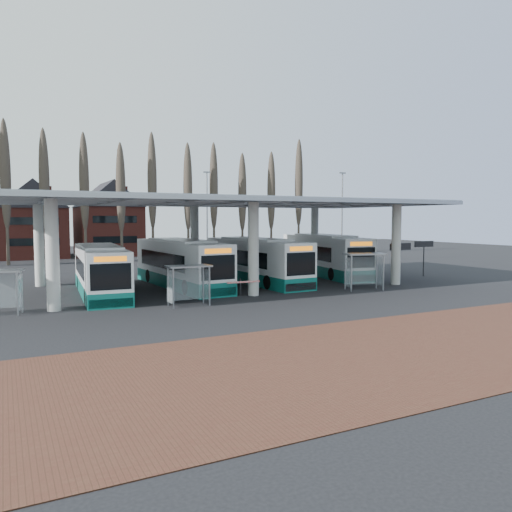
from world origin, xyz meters
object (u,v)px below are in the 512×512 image
bus_1 (180,264)px  bus_3 (324,256)px  bus_0 (100,271)px  shelter_1 (188,276)px  bus_2 (255,261)px  shelter_2 (363,263)px

bus_1 → bus_3: (13.88, 1.85, 0.05)m
bus_0 → shelter_1: (3.73, -6.57, 0.15)m
bus_0 → bus_1: 6.08m
bus_2 → bus_1: bearing=175.4°
bus_2 → shelter_2: bearing=-58.8°
shelter_1 → shelter_2: 13.06m
bus_2 → shelter_2: size_ratio=4.16×
bus_0 → shelter_2: 17.81m
shelter_1 → shelter_2: (13.05, 0.59, 0.18)m
bus_2 → bus_3: (7.87, 2.04, 0.05)m
bus_3 → bus_1: bearing=-163.9°
bus_0 → bus_2: bearing=9.9°
bus_0 → shelter_1: bus_0 is taller
shelter_1 → bus_2: bearing=43.0°
bus_3 → shelter_1: bearing=-140.0°
bus_3 → shelter_2: bearing=-99.6°
bus_2 → shelter_2: bus_2 is taller
bus_1 → bus_2: bearing=-5.3°
bus_0 → bus_2: bus_2 is taller
bus_0 → bus_3: bearing=13.4°
shelter_2 → bus_3: bearing=86.6°
bus_3 → shelter_1: (-16.07, -9.81, 0.00)m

